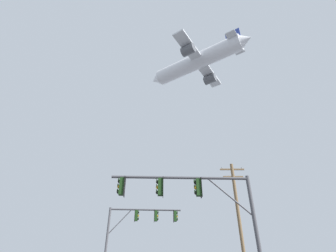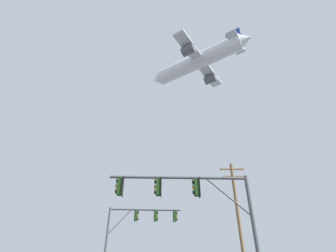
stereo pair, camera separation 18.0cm
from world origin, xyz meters
TOP-DOWN VIEW (x-y plane):
  - signal_pole_near at (1.80, 7.07)m, footprint 7.50×0.61m
  - signal_pole_far at (-2.25, 17.23)m, footprint 6.48×0.75m
  - utility_pole at (6.33, 15.41)m, footprint 2.20×0.28m
  - airplane at (7.19, 34.38)m, footprint 22.41×17.30m

SIDE VIEW (x-z plane):
  - signal_pole_near at x=1.80m, z-range 1.72..7.78m
  - signal_pole_far at x=-2.25m, z-range 1.78..8.25m
  - utility_pole at x=6.33m, z-range 0.30..10.32m
  - airplane at x=7.19m, z-range 38.82..45.61m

